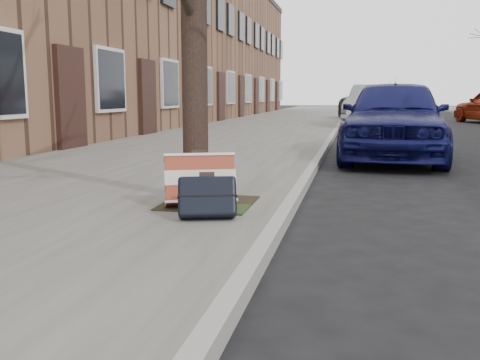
% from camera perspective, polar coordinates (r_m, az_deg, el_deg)
% --- Properties ---
extents(ground, '(120.00, 120.00, 0.00)m').
position_cam_1_polar(ground, '(3.91, 21.19, -8.80)').
color(ground, black).
rests_on(ground, ground).
extents(near_sidewalk, '(5.00, 70.00, 0.12)m').
position_cam_1_polar(near_sidewalk, '(18.96, 2.93, 5.70)').
color(near_sidewalk, slate).
rests_on(near_sidewalk, ground).
extents(house_near, '(6.80, 40.00, 7.00)m').
position_cam_1_polar(house_near, '(21.76, -12.61, 15.00)').
color(house_near, brown).
rests_on(house_near, ground).
extents(dirt_patch, '(0.85, 0.85, 0.02)m').
position_cam_1_polar(dirt_patch, '(5.17, -3.36, -2.46)').
color(dirt_patch, black).
rests_on(dirt_patch, near_sidewalk).
extents(suitcase_red, '(0.73, 0.56, 0.50)m').
position_cam_1_polar(suitcase_red, '(5.01, -4.29, -0.03)').
color(suitcase_red, maroon).
rests_on(suitcase_red, near_sidewalk).
extents(suitcase_navy, '(0.55, 0.42, 0.38)m').
position_cam_1_polar(suitcase_navy, '(4.51, -3.52, -1.78)').
color(suitcase_navy, black).
rests_on(suitcase_navy, near_sidewalk).
extents(car_near_front, '(2.03, 4.46, 1.48)m').
position_cam_1_polar(car_near_front, '(10.12, 16.12, 6.32)').
color(car_near_front, '#0E1047').
rests_on(car_near_front, ground).
extents(car_near_mid, '(2.32, 4.86, 1.54)m').
position_cam_1_polar(car_near_mid, '(19.63, 14.29, 7.62)').
color(car_near_mid, '#9B9EA2').
rests_on(car_near_mid, ground).
extents(car_near_back, '(3.28, 5.41, 1.40)m').
position_cam_1_polar(car_near_back, '(24.47, 13.95, 7.69)').
color(car_near_back, '#393A3F').
rests_on(car_near_back, ground).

